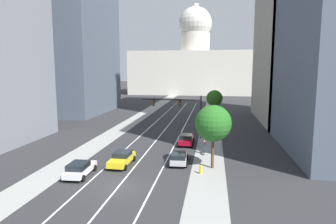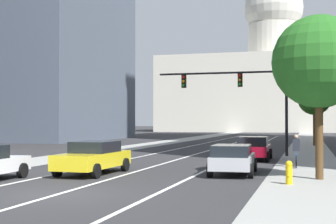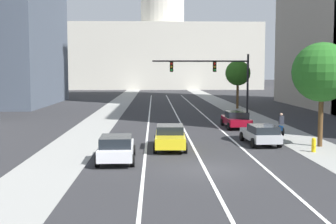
# 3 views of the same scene
# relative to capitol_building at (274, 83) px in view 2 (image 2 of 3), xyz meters

# --- Properties ---
(ground_plane) EXTENTS (400.00, 400.00, 0.00)m
(ground_plane) POSITION_rel_capitol_building_xyz_m (0.00, -68.45, -11.87)
(ground_plane) COLOR #2B2B2D
(sidewalk_left) EXTENTS (3.52, 130.00, 0.01)m
(sidewalk_left) POSITION_rel_capitol_building_xyz_m (-7.95, -73.45, -11.86)
(sidewalk_left) COLOR gray
(sidewalk_left) RESTS_ON ground
(sidewalk_right) EXTENTS (3.52, 130.00, 0.01)m
(sidewalk_right) POSITION_rel_capitol_building_xyz_m (7.95, -73.45, -11.86)
(sidewalk_right) COLOR gray
(sidewalk_right) RESTS_ON ground
(lane_stripe_left) EXTENTS (0.16, 90.00, 0.01)m
(lane_stripe_left) POSITION_rel_capitol_building_xyz_m (-3.09, -83.45, -11.86)
(lane_stripe_left) COLOR white
(lane_stripe_left) RESTS_ON ground
(lane_stripe_center) EXTENTS (0.16, 90.00, 0.01)m
(lane_stripe_center) POSITION_rel_capitol_building_xyz_m (0.00, -83.45, -11.86)
(lane_stripe_center) COLOR white
(lane_stripe_center) RESTS_ON ground
(lane_stripe_right) EXTENTS (0.16, 90.00, 0.01)m
(lane_stripe_right) POSITION_rel_capitol_building_xyz_m (3.09, -83.45, -11.86)
(lane_stripe_right) COLOR white
(lane_stripe_right) RESTS_ON ground
(capitol_building) EXTENTS (54.27, 23.55, 38.19)m
(capitol_building) POSITION_rel_capitol_building_xyz_m (0.00, 0.00, 0.00)
(capitol_building) COLOR beige
(capitol_building) RESTS_ON ground
(car_crimson) EXTENTS (2.17, 4.74, 1.47)m
(car_crimson) POSITION_rel_capitol_building_xyz_m (4.64, -91.92, -11.11)
(car_crimson) COLOR maroon
(car_crimson) RESTS_ON ground
(car_silver) EXTENTS (2.13, 4.44, 1.37)m
(car_silver) POSITION_rel_capitol_building_xyz_m (4.65, -100.88, -11.13)
(car_silver) COLOR #B2B5BA
(car_silver) RESTS_ON ground
(car_yellow) EXTENTS (2.14, 4.82, 1.49)m
(car_yellow) POSITION_rel_capitol_building_xyz_m (-1.55, -102.26, -11.10)
(car_yellow) COLOR yellow
(car_yellow) RESTS_ON ground
(traffic_signal_mast) EXTENTS (9.30, 0.39, 6.59)m
(traffic_signal_mast) POSITION_rel_capitol_building_xyz_m (3.48, -87.77, -7.18)
(traffic_signal_mast) COLOR black
(traffic_signal_mast) RESTS_ON ground
(fire_hydrant) EXTENTS (0.26, 0.35, 0.91)m
(fire_hydrant) POSITION_rel_capitol_building_xyz_m (7.21, -103.80, -11.41)
(fire_hydrant) COLOR yellow
(fire_hydrant) RESTS_ON ground
(cyclist) EXTENTS (0.36, 1.70, 1.72)m
(cyclist) POSITION_rel_capitol_building_xyz_m (7.32, -96.42, -11.02)
(cyclist) COLOR black
(cyclist) RESTS_ON ground
(street_tree_mid_right) EXTENTS (3.88, 3.88, 6.83)m
(street_tree_mid_right) POSITION_rel_capitol_building_xyz_m (8.36, -101.76, -7.00)
(street_tree_mid_right) COLOR #51381E
(street_tree_mid_right) RESTS_ON ground
(street_tree_far_right) EXTENTS (3.32, 3.32, 6.38)m
(street_tree_far_right) POSITION_rel_capitol_building_xyz_m (8.56, -71.72, -7.18)
(street_tree_far_right) COLOR #51381E
(street_tree_far_right) RESTS_ON ground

